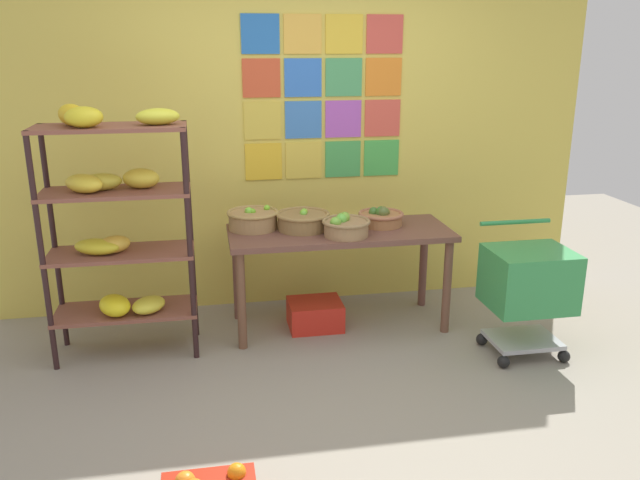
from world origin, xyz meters
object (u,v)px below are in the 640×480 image
Objects in this scene: fruit_basket_back_right at (303,220)px; produce_crate_under_table at (315,314)px; banana_shelf_unit at (115,216)px; fruit_basket_right at (381,217)px; shopping_cart at (528,283)px; display_table at (340,243)px; fruit_basket_back_left at (345,226)px; fruit_basket_left at (253,219)px.

fruit_basket_back_right is 0.70m from produce_crate_under_table.
banana_shelf_unit is 1.83m from fruit_basket_right.
fruit_basket_back_right is 0.44× the size of shopping_cart.
fruit_basket_back_left is (0.01, -0.14, 0.16)m from display_table.
produce_crate_under_table is (-0.50, -0.08, -0.69)m from fruit_basket_right.
fruit_basket_left is 1.11× the size of fruit_basket_back_left.
fruit_basket_right is 0.38× the size of shopping_cart.
banana_shelf_unit is 4.29× the size of produce_crate_under_table.
fruit_basket_back_left is at bearing -86.84° from display_table.
display_table is 4.10× the size of fruit_basket_back_right.
fruit_basket_back_right is (1.23, 0.25, -0.16)m from banana_shelf_unit.
shopping_cart is at bearing -10.63° from banana_shelf_unit.
display_table is 4.78× the size of fruit_basket_right.
fruit_basket_back_left reaches higher than produce_crate_under_table.
fruit_basket_left is (0.89, 0.32, -0.15)m from banana_shelf_unit.
fruit_basket_back_right is at bearing 147.17° from shopping_cart.
produce_crate_under_table is at bearing 148.45° from shopping_cart.
fruit_basket_left is at bearing 150.03° from shopping_cart.
fruit_basket_back_left is 1.25m from shopping_cart.
fruit_basket_back_left is at bearing -38.83° from fruit_basket_back_right.
fruit_basket_back_right is 1.04× the size of fruit_basket_left.
produce_crate_under_table is 0.45× the size of shopping_cart.
fruit_basket_back_left is 0.38× the size of shopping_cart.
produce_crate_under_table is (0.42, -0.15, -0.70)m from fruit_basket_left.
fruit_basket_back_right is at bearing -12.86° from fruit_basket_left.
fruit_basket_right is (0.32, 0.07, 0.15)m from display_table.
display_table is at bearing -167.10° from fruit_basket_right.
fruit_basket_right is at bearing 12.90° from display_table.
fruit_basket_left reaches higher than shopping_cart.
fruit_basket_back_left is (0.61, -0.29, -0.00)m from fruit_basket_left.
fruit_basket_back_right is 1.00× the size of produce_crate_under_table.
banana_shelf_unit reaches higher than fruit_basket_left.
fruit_basket_right is at bearing 7.94° from banana_shelf_unit.
fruit_basket_right is at bearing -4.60° from fruit_basket_left.
fruit_basket_back_right is 0.35m from fruit_basket_left.
shopping_cart is (1.11, -0.66, -0.13)m from display_table.
fruit_basket_left is at bearing 154.51° from fruit_basket_back_left.
fruit_basket_back_right reaches higher than produce_crate_under_table.
fruit_basket_left is 0.67m from fruit_basket_back_left.
produce_crate_under_table is at bearing -20.30° from fruit_basket_left.
display_table is 0.22m from fruit_basket_back_left.
banana_shelf_unit is 1.26m from fruit_basket_back_right.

